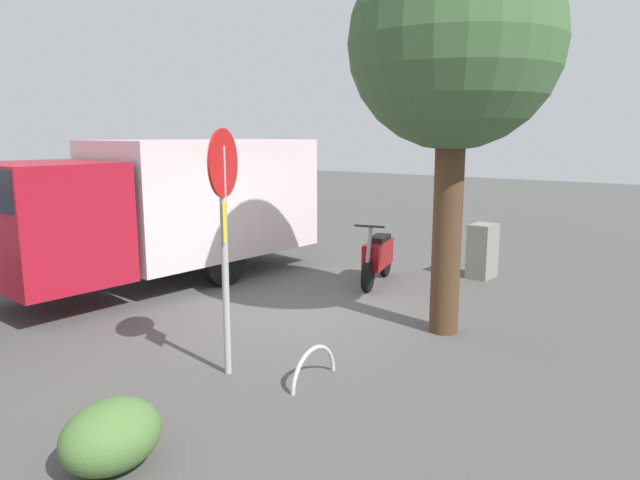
{
  "coord_description": "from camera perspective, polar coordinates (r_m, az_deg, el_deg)",
  "views": [
    {
      "loc": [
        7.0,
        5.42,
        2.77
      ],
      "look_at": [
        -0.41,
        -0.13,
        1.08
      ],
      "focal_mm": 32.45,
      "sensor_mm": 36.0,
      "label": 1
    }
  ],
  "objects": [
    {
      "name": "ground_plane",
      "position": [
        9.27,
        -0.86,
        -7.04
      ],
      "size": [
        60.0,
        60.0,
        0.0
      ],
      "primitive_type": "plane",
      "color": "#4A4947"
    },
    {
      "name": "box_truck_near",
      "position": [
        11.11,
        -15.29,
        3.53
      ],
      "size": [
        7.86,
        2.56,
        2.67
      ],
      "rotation": [
        0.0,
        0.0,
        -0.05
      ],
      "color": "black",
      "rests_on": "ground"
    },
    {
      "name": "motorcycle",
      "position": [
        10.93,
        5.72,
        -1.59
      ],
      "size": [
        1.77,
        0.75,
        1.2
      ],
      "rotation": [
        0.0,
        0.0,
        0.28
      ],
      "color": "black",
      "rests_on": "ground"
    },
    {
      "name": "stop_sign",
      "position": [
        6.57,
        -9.42,
        2.49
      ],
      "size": [
        0.71,
        0.33,
        2.84
      ],
      "color": "#9E9EA3",
      "rests_on": "ground"
    },
    {
      "name": "street_tree",
      "position": [
        8.18,
        13.12,
        18.12
      ],
      "size": [
        2.82,
        2.82,
        5.38
      ],
      "color": "#47301E",
      "rests_on": "ground"
    },
    {
      "name": "utility_cabinet",
      "position": [
        11.75,
        15.72,
        -1.04
      ],
      "size": [
        0.6,
        0.46,
        1.06
      ],
      "primitive_type": "cube",
      "rotation": [
        0.0,
        0.0,
        -0.05
      ],
      "color": "gray",
      "rests_on": "ground"
    },
    {
      "name": "bike_rack_hoop",
      "position": [
        6.77,
        -0.59,
        -13.8
      ],
      "size": [
        0.85,
        0.09,
        0.85
      ],
      "primitive_type": "torus",
      "rotation": [
        1.57,
        0.0,
        0.04
      ],
      "color": "#B7B7BC",
      "rests_on": "ground"
    },
    {
      "name": "shrub_near_sign",
      "position": [
        5.37,
        -19.87,
        -17.67
      ],
      "size": [
        0.87,
        0.72,
        0.6
      ],
      "primitive_type": "ellipsoid",
      "color": "#4A6F35",
      "rests_on": "ground"
    }
  ]
}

